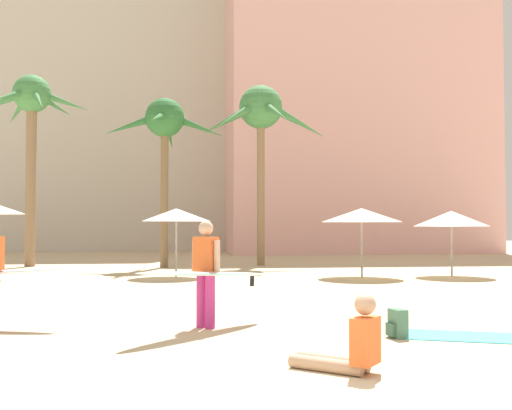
{
  "coord_description": "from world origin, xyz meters",
  "views": [
    {
      "loc": [
        -1.33,
        -6.06,
        1.64
      ],
      "look_at": [
        0.36,
        7.98,
        2.15
      ],
      "focal_mm": 42.59,
      "sensor_mm": 36.0,
      "label": 1
    }
  ],
  "objects_px": {
    "beach_towel": "(464,336)",
    "backpack": "(397,324)",
    "palm_tree_far_left": "(260,116)",
    "cafe_umbrella_2": "(176,215)",
    "cafe_umbrella_4": "(451,219)",
    "palm_tree_center": "(32,112)",
    "palm_tree_left": "(165,127)",
    "cafe_umbrella_0": "(362,215)",
    "person_mid_right": "(206,271)",
    "person_mid_center": "(349,346)"
  },
  "relations": [
    {
      "from": "cafe_umbrella_4",
      "to": "person_mid_right",
      "type": "xyz_separation_m",
      "value": [
        -8.44,
        -9.37,
        -0.97
      ]
    },
    {
      "from": "beach_towel",
      "to": "cafe_umbrella_0",
      "type": "bearing_deg",
      "value": 81.35
    },
    {
      "from": "palm_tree_far_left",
      "to": "cafe_umbrella_0",
      "type": "distance_m",
      "value": 8.12
    },
    {
      "from": "person_mid_right",
      "to": "backpack",
      "type": "bearing_deg",
      "value": 115.6
    },
    {
      "from": "person_mid_right",
      "to": "beach_towel",
      "type": "bearing_deg",
      "value": 120.14
    },
    {
      "from": "palm_tree_far_left",
      "to": "person_mid_right",
      "type": "relative_size",
      "value": 3.27
    },
    {
      "from": "palm_tree_left",
      "to": "backpack",
      "type": "xyz_separation_m",
      "value": [
        3.91,
        -15.94,
        -5.45
      ]
    },
    {
      "from": "backpack",
      "to": "person_mid_right",
      "type": "xyz_separation_m",
      "value": [
        -2.78,
        1.06,
        0.73
      ]
    },
    {
      "from": "palm_tree_left",
      "to": "person_mid_center",
      "type": "distance_m",
      "value": 18.93
    },
    {
      "from": "cafe_umbrella_4",
      "to": "backpack",
      "type": "relative_size",
      "value": 5.83
    },
    {
      "from": "person_mid_right",
      "to": "person_mid_center",
      "type": "bearing_deg",
      "value": 72.29
    },
    {
      "from": "palm_tree_center",
      "to": "beach_towel",
      "type": "relative_size",
      "value": 4.74
    },
    {
      "from": "palm_tree_far_left",
      "to": "cafe_umbrella_2",
      "type": "xyz_separation_m",
      "value": [
        -3.48,
        -5.5,
        -4.33
      ]
    },
    {
      "from": "palm_tree_center",
      "to": "person_mid_right",
      "type": "bearing_deg",
      "value": -67.66
    },
    {
      "from": "palm_tree_far_left",
      "to": "backpack",
      "type": "relative_size",
      "value": 18.26
    },
    {
      "from": "palm_tree_center",
      "to": "palm_tree_left",
      "type": "bearing_deg",
      "value": -12.98
    },
    {
      "from": "palm_tree_far_left",
      "to": "cafe_umbrella_4",
      "type": "height_order",
      "value": "palm_tree_far_left"
    },
    {
      "from": "person_mid_center",
      "to": "palm_tree_far_left",
      "type": "bearing_deg",
      "value": -55.56
    },
    {
      "from": "backpack",
      "to": "person_mid_center",
      "type": "relative_size",
      "value": 0.42
    },
    {
      "from": "cafe_umbrella_2",
      "to": "cafe_umbrella_4",
      "type": "bearing_deg",
      "value": -5.48
    },
    {
      "from": "palm_tree_center",
      "to": "cafe_umbrella_4",
      "type": "bearing_deg",
      "value": -24.19
    },
    {
      "from": "cafe_umbrella_2",
      "to": "beach_towel",
      "type": "xyz_separation_m",
      "value": [
        4.38,
        -11.35,
        -2.02
      ]
    },
    {
      "from": "cafe_umbrella_2",
      "to": "person_mid_center",
      "type": "relative_size",
      "value": 2.24
    },
    {
      "from": "palm_tree_center",
      "to": "cafe_umbrella_4",
      "type": "distance_m",
      "value": 17.13
    },
    {
      "from": "cafe_umbrella_0",
      "to": "person_mid_center",
      "type": "bearing_deg",
      "value": -107.38
    },
    {
      "from": "palm_tree_center",
      "to": "palm_tree_far_left",
      "type": "bearing_deg",
      "value": -2.41
    },
    {
      "from": "palm_tree_far_left",
      "to": "person_mid_right",
      "type": "xyz_separation_m",
      "value": [
        -2.89,
        -15.74,
        -5.42
      ]
    },
    {
      "from": "palm_tree_left",
      "to": "beach_towel",
      "type": "xyz_separation_m",
      "value": [
        4.92,
        -15.99,
        -5.65
      ]
    },
    {
      "from": "backpack",
      "to": "cafe_umbrella_0",
      "type": "bearing_deg",
      "value": -113.88
    },
    {
      "from": "palm_tree_left",
      "to": "person_mid_center",
      "type": "xyz_separation_m",
      "value": [
        2.62,
        -17.96,
        -5.35
      ]
    },
    {
      "from": "palm_tree_center",
      "to": "person_mid_center",
      "type": "distance_m",
      "value": 21.75
    },
    {
      "from": "palm_tree_left",
      "to": "person_mid_right",
      "type": "xyz_separation_m",
      "value": [
        1.13,
        -14.88,
        -4.73
      ]
    },
    {
      "from": "palm_tree_far_left",
      "to": "person_mid_center",
      "type": "distance_m",
      "value": 19.83
    },
    {
      "from": "palm_tree_far_left",
      "to": "person_mid_center",
      "type": "bearing_deg",
      "value": -94.25
    },
    {
      "from": "person_mid_center",
      "to": "person_mid_right",
      "type": "xyz_separation_m",
      "value": [
        -1.49,
        3.09,
        0.62
      ]
    },
    {
      "from": "cafe_umbrella_4",
      "to": "backpack",
      "type": "xyz_separation_m",
      "value": [
        -5.66,
        -10.44,
        -1.7
      ]
    },
    {
      "from": "palm_tree_center",
      "to": "person_mid_right",
      "type": "distance_m",
      "value": 18.29
    },
    {
      "from": "cafe_umbrella_0",
      "to": "beach_towel",
      "type": "relative_size",
      "value": 1.56
    },
    {
      "from": "cafe_umbrella_4",
      "to": "person_mid_center",
      "type": "relative_size",
      "value": 2.42
    },
    {
      "from": "backpack",
      "to": "cafe_umbrella_4",
      "type": "bearing_deg",
      "value": -128.34
    },
    {
      "from": "beach_towel",
      "to": "backpack",
      "type": "relative_size",
      "value": 3.98
    },
    {
      "from": "cafe_umbrella_4",
      "to": "cafe_umbrella_2",
      "type": "bearing_deg",
      "value": 174.52
    },
    {
      "from": "person_mid_center",
      "to": "person_mid_right",
      "type": "distance_m",
      "value": 3.49
    },
    {
      "from": "palm_tree_left",
      "to": "cafe_umbrella_4",
      "type": "xyz_separation_m",
      "value": [
        9.57,
        -5.5,
        -3.75
      ]
    },
    {
      "from": "cafe_umbrella_4",
      "to": "backpack",
      "type": "bearing_deg",
      "value": -118.48
    },
    {
      "from": "cafe_umbrella_0",
      "to": "person_mid_center",
      "type": "relative_size",
      "value": 2.59
    },
    {
      "from": "cafe_umbrella_0",
      "to": "person_mid_right",
      "type": "distance_m",
      "value": 10.84
    },
    {
      "from": "palm_tree_center",
      "to": "cafe_umbrella_2",
      "type": "relative_size",
      "value": 3.5
    },
    {
      "from": "beach_towel",
      "to": "backpack",
      "type": "height_order",
      "value": "backpack"
    },
    {
      "from": "palm_tree_far_left",
      "to": "person_mid_center",
      "type": "height_order",
      "value": "palm_tree_far_left"
    }
  ]
}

